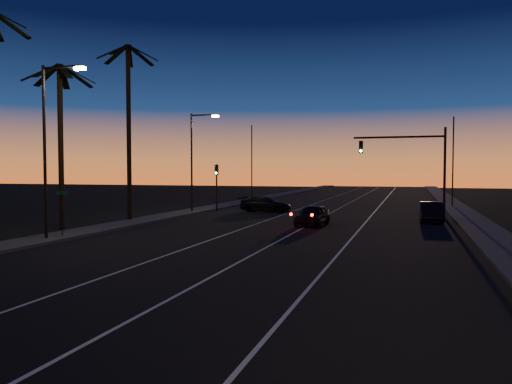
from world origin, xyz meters
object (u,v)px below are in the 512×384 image
(signal_mast, at_px, (413,156))
(lead_car, at_px, (313,215))
(right_car, at_px, (431,212))
(cross_car, at_px, (266,204))

(signal_mast, bearing_deg, lead_car, -126.33)
(signal_mast, xyz_separation_m, right_car, (1.26, -4.10, -4.06))
(right_car, bearing_deg, signal_mast, 107.12)
(signal_mast, height_order, cross_car, signal_mast)
(cross_car, bearing_deg, lead_car, -57.58)
(lead_car, bearing_deg, cross_car, 122.42)
(lead_car, relative_size, cross_car, 0.99)
(lead_car, bearing_deg, signal_mast, 53.67)
(signal_mast, xyz_separation_m, cross_car, (-12.30, 0.75, -4.11))
(lead_car, distance_m, cross_car, 11.11)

